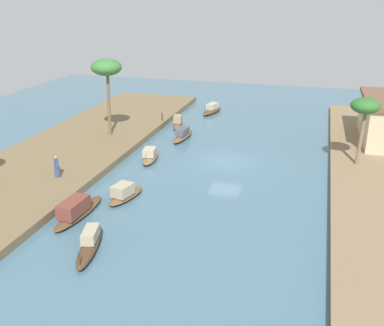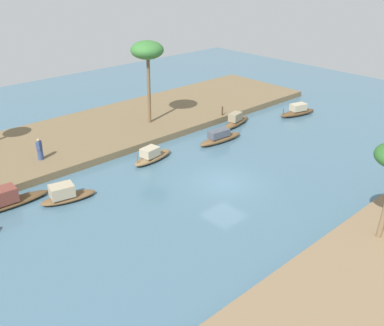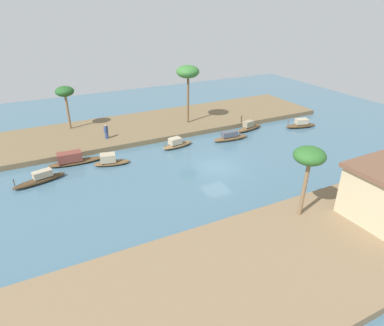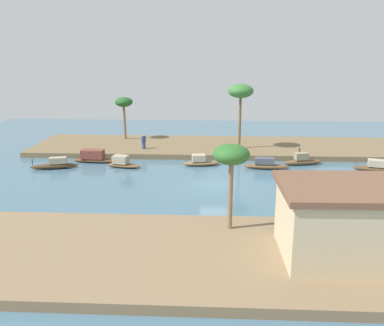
{
  "view_description": "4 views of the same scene",
  "coord_description": "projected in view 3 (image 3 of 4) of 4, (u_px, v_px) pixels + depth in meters",
  "views": [
    {
      "loc": [
        33.87,
        6.8,
        12.98
      ],
      "look_at": [
        2.23,
        -2.24,
        0.46
      ],
      "focal_mm": 42.37,
      "sensor_mm": 36.0,
      "label": 1
    },
    {
      "loc": [
        18.84,
        17.28,
        13.62
      ],
      "look_at": [
        0.28,
        -2.92,
        0.55
      ],
      "focal_mm": 40.84,
      "sensor_mm": 36.0,
      "label": 2
    },
    {
      "loc": [
        15.04,
        24.5,
        14.29
      ],
      "look_at": [
        2.24,
        -0.76,
        0.57
      ],
      "focal_mm": 31.63,
      "sensor_mm": 36.0,
      "label": 3
    },
    {
      "loc": [
        0.19,
        33.54,
        10.87
      ],
      "look_at": [
        2.15,
        -4.22,
        0.73
      ],
      "focal_mm": 39.36,
      "sensor_mm": 36.0,
      "label": 4
    }
  ],
  "objects": [
    {
      "name": "river_water",
      "position": [
        217.0,
        167.0,
        32.02
      ],
      "size": [
        66.99,
        66.99,
        0.0
      ],
      "primitive_type": "plane",
      "color": "#476B7F",
      "rests_on": "ground"
    },
    {
      "name": "riverbank_left",
      "position": [
        163.0,
        123.0,
        42.46
      ],
      "size": [
        40.69,
        10.03,
        0.53
      ],
      "primitive_type": "cube",
      "color": "brown",
      "rests_on": "ground"
    },
    {
      "name": "riverbank_right",
      "position": [
        323.0,
        246.0,
        21.35
      ],
      "size": [
        40.69,
        10.03,
        0.53
      ],
      "primitive_type": "cube",
      "color": "#846B4C",
      "rests_on": "ground"
    },
    {
      "name": "sampan_downstream_large",
      "position": [
        249.0,
        127.0,
        40.8
      ],
      "size": [
        4.04,
        1.69,
        1.22
      ],
      "rotation": [
        0.0,
        0.0,
        0.22
      ],
      "color": "brown",
      "rests_on": "river_water"
    },
    {
      "name": "sampan_with_tall_canopy",
      "position": [
        110.0,
        161.0,
        32.23
      ],
      "size": [
        3.52,
        1.77,
        1.14
      ],
      "rotation": [
        0.0,
        0.0,
        -0.21
      ],
      "color": "brown",
      "rests_on": "river_water"
    },
    {
      "name": "sampan_with_red_awning",
      "position": [
        230.0,
        137.0,
        37.92
      ],
      "size": [
        4.28,
        1.22,
        1.07
      ],
      "rotation": [
        0.0,
        0.0,
        -0.07
      ],
      "color": "brown",
      "rests_on": "river_water"
    },
    {
      "name": "sampan_midstream",
      "position": [
        301.0,
        124.0,
        41.68
      ],
      "size": [
        4.07,
        1.89,
        1.13
      ],
      "rotation": [
        0.0,
        0.0,
        -0.24
      ],
      "color": "brown",
      "rests_on": "river_water"
    },
    {
      "name": "sampan_open_hull",
      "position": [
        177.0,
        144.0,
        36.12
      ],
      "size": [
        3.72,
        1.57,
        1.1
      ],
      "rotation": [
        0.0,
        0.0,
        0.15
      ],
      "color": "brown",
      "rests_on": "river_water"
    },
    {
      "name": "sampan_foreground",
      "position": [
        40.0,
        179.0,
        29.08
      ],
      "size": [
        4.53,
        1.93,
        1.08
      ],
      "rotation": [
        0.0,
        0.0,
        0.25
      ],
      "color": "#47331E",
      "rests_on": "river_water"
    },
    {
      "name": "sampan_upstream_small",
      "position": [
        73.0,
        159.0,
        32.37
      ],
      "size": [
        5.13,
        1.39,
        1.25
      ],
      "rotation": [
        0.0,
        0.0,
        -0.05
      ],
      "color": "brown",
      "rests_on": "river_water"
    },
    {
      "name": "person_on_near_bank",
      "position": [
        106.0,
        133.0,
        36.91
      ],
      "size": [
        0.55,
        0.55,
        1.58
      ],
      "rotation": [
        0.0,
        0.0,
        0.73
      ],
      "color": "#33477A",
      "rests_on": "riverbank_left"
    },
    {
      "name": "mooring_post",
      "position": [
        241.0,
        119.0,
        41.92
      ],
      "size": [
        0.14,
        0.14,
        0.84
      ],
      "primitive_type": "cylinder",
      "color": "#4C3823",
      "rests_on": "riverbank_left"
    },
    {
      "name": "palm_tree_left_near",
      "position": [
        188.0,
        73.0,
        39.4
      ],
      "size": [
        2.7,
        2.7,
        6.94
      ],
      "color": "brown",
      "rests_on": "riverbank_left"
    },
    {
      "name": "palm_tree_left_far",
      "position": [
        65.0,
        93.0,
        38.1
      ],
      "size": [
        2.09,
        2.09,
        5.04
      ],
      "color": "#7F6647",
      "rests_on": "riverbank_left"
    },
    {
      "name": "palm_tree_right_tall",
      "position": [
        309.0,
        158.0,
        22.08
      ],
      "size": [
        2.14,
        2.14,
        5.18
      ],
      "color": "#7F6647",
      "rests_on": "riverbank_right"
    }
  ]
}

